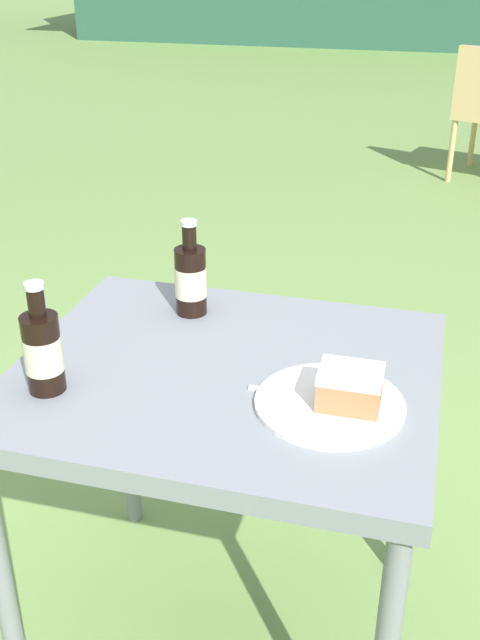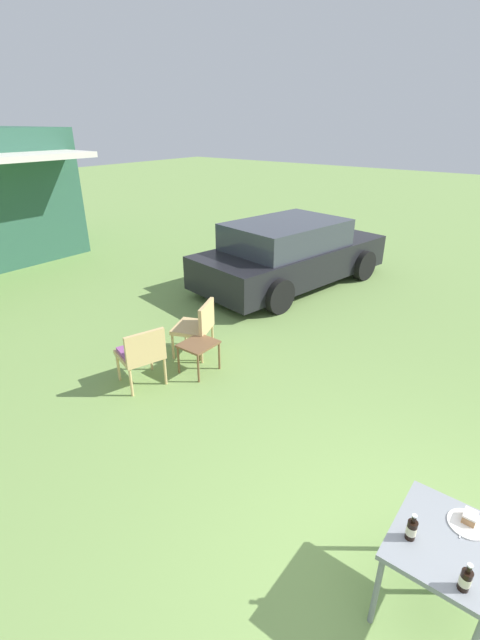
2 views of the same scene
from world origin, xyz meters
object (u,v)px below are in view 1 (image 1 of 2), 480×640
object	(u,v)px
cola_bottle_far	(43,350)
cola_bottle_near	(191,279)
patio_table	(226,403)
cake_on_plate	(339,396)

from	to	relation	value
cola_bottle_far	cola_bottle_near	bearing A→B (deg)	67.15
patio_table	cola_bottle_near	distance (m)	0.29
cake_on_plate	patio_table	bearing A→B (deg)	160.88
patio_table	cake_on_plate	xyz separation A→B (m)	(0.22, -0.08, 0.10)
cola_bottle_near	cola_bottle_far	world-z (taller)	same
cake_on_plate	cola_bottle_near	distance (m)	0.45
patio_table	cola_bottle_far	xyz separation A→B (m)	(-0.28, -0.15, 0.16)
patio_table	cola_bottle_far	world-z (taller)	cola_bottle_far
cola_bottle_far	cake_on_plate	bearing A→B (deg)	8.57
cake_on_plate	cola_bottle_far	size ratio (longest dim) A/B	1.25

